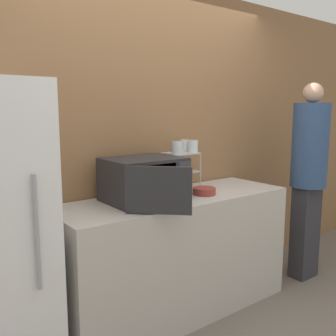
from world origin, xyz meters
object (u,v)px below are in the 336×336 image
object	(u,v)px
glass_front_right	(193,146)
person	(309,170)
glass_front_left	(177,148)
glass_back_right	(185,145)
bowl	(204,191)
microwave	(144,180)
dish_rack	(181,163)

from	to	relation	value
glass_front_right	person	xyz separation A→B (m)	(1.11, -0.35, -0.26)
glass_front_left	glass_front_right	size ratio (longest dim) A/B	1.00
glass_back_right	bowl	xyz separation A→B (m)	(-0.03, -0.28, -0.34)
glass_front_left	glass_back_right	distance (m)	0.19
glass_front_right	glass_back_right	bearing A→B (deg)	93.82
glass_front_left	bowl	world-z (taller)	glass_front_left
microwave	person	world-z (taller)	person
dish_rack	microwave	bearing A→B (deg)	-162.96
bowl	person	bearing A→B (deg)	-8.15
glass_back_right	bowl	bearing A→B (deg)	-96.98
person	glass_front_left	bearing A→B (deg)	164.90
microwave	glass_front_left	xyz separation A→B (m)	(0.36, 0.08, 0.20)
microwave	bowl	distance (m)	0.52
glass_front_right	microwave	bearing A→B (deg)	-170.56
glass_back_right	person	bearing A→B (deg)	-21.70
dish_rack	glass_front_right	bearing A→B (deg)	-28.41
microwave	glass_front_left	bearing A→B (deg)	13.06
microwave	person	bearing A→B (deg)	-9.03
microwave	glass_front_right	xyz separation A→B (m)	(0.54, 0.09, 0.20)
microwave	glass_back_right	bearing A→B (deg)	19.17
glass_front_right	bowl	distance (m)	0.39
glass_back_right	glass_front_left	bearing A→B (deg)	-148.88
microwave	dish_rack	xyz separation A→B (m)	(0.45, 0.14, 0.07)
bowl	glass_front_right	bearing A→B (deg)	77.65
glass_back_right	microwave	bearing A→B (deg)	-160.83
microwave	glass_back_right	size ratio (longest dim) A/B	7.38
dish_rack	glass_front_left	world-z (taller)	glass_front_left
glass_front_right	dish_rack	bearing A→B (deg)	151.59
dish_rack	bowl	world-z (taller)	dish_rack
glass_front_left	glass_back_right	bearing A→B (deg)	31.12
bowl	microwave	bearing A→B (deg)	168.91
person	dish_rack	bearing A→B (deg)	161.65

